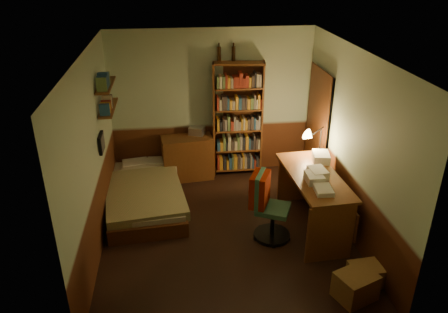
{
  "coord_description": "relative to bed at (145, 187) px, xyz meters",
  "views": [
    {
      "loc": [
        -0.67,
        -5.27,
        3.74
      ],
      "look_at": [
        0.0,
        0.25,
        1.1
      ],
      "focal_mm": 35.0,
      "sensor_mm": 36.0,
      "label": 1
    }
  ],
  "objects": [
    {
      "name": "door_trim",
      "position": [
        2.88,
        0.37,
        0.69
      ],
      "size": [
        0.02,
        0.98,
        2.08
      ],
      "primitive_type": "cube",
      "color": "#42200D",
      "rests_on": "ground"
    },
    {
      "name": "wall_shelf_lower",
      "position": [
        -0.45,
        0.17,
        1.29
      ],
      "size": [
        0.2,
        0.9,
        0.03
      ],
      "primitive_type": "cube",
      "color": "#5F3215",
      "rests_on": "wall_left"
    },
    {
      "name": "desk_lamp",
      "position": [
        2.78,
        -0.14,
        0.82
      ],
      "size": [
        0.21,
        0.21,
        0.54
      ],
      "primitive_type": "cone",
      "rotation": [
        0.0,
        0.0,
        -0.42
      ],
      "color": "black",
      "rests_on": "desk"
    },
    {
      "name": "office_chair",
      "position": [
        1.83,
        -1.14,
        0.14
      ],
      "size": [
        0.57,
        0.55,
        0.9
      ],
      "primitive_type": "cube",
      "rotation": [
        0.0,
        0.0,
        -0.42
      ],
      "color": "#356648",
      "rests_on": "ground"
    },
    {
      "name": "wall_front",
      "position": [
        1.19,
        -2.94,
        0.99
      ],
      "size": [
        3.5,
        0.02,
        2.6
      ],
      "primitive_type": "cube",
      "color": "#A2B593",
      "rests_on": "ground"
    },
    {
      "name": "dresser",
      "position": [
        0.72,
        0.83,
        0.08
      ],
      "size": [
        0.92,
        0.53,
        0.78
      ],
      "primitive_type": "cube",
      "rotation": [
        0.0,
        0.0,
        0.11
      ],
      "color": "#5F3215",
      "rests_on": "ground"
    },
    {
      "name": "desk",
      "position": [
        2.45,
        -0.95,
        0.12
      ],
      "size": [
        0.76,
        1.64,
        0.86
      ],
      "primitive_type": "cube",
      "rotation": [
        0.0,
        0.0,
        0.06
      ],
      "color": "#5F3215",
      "rests_on": "ground"
    },
    {
      "name": "doorway",
      "position": [
        2.91,
        0.37,
        0.69
      ],
      "size": [
        0.06,
        0.9,
        2.0
      ],
      "primitive_type": "cube",
      "color": "black",
      "rests_on": "ground"
    },
    {
      "name": "wall_shelf_upper",
      "position": [
        -0.45,
        0.17,
        1.64
      ],
      "size": [
        0.2,
        0.9,
        0.03
      ],
      "primitive_type": "cube",
      "color": "#5F3215",
      "rests_on": "wall_left"
    },
    {
      "name": "ceiling",
      "position": [
        1.19,
        -0.93,
        2.3
      ],
      "size": [
        3.5,
        4.0,
        0.02
      ],
      "primitive_type": "cube",
      "color": "silver",
      "rests_on": "wall_back"
    },
    {
      "name": "bookshelf",
      "position": [
        1.64,
        0.92,
        0.72
      ],
      "size": [
        0.91,
        0.39,
        2.05
      ],
      "primitive_type": "cube",
      "rotation": [
        0.0,
        0.0,
        -0.13
      ],
      "color": "#5F3215",
      "rests_on": "ground"
    },
    {
      "name": "bottle_left",
      "position": [
        1.32,
        1.03,
        1.86
      ],
      "size": [
        0.08,
        0.08,
        0.24
      ],
      "primitive_type": "cylinder",
      "rotation": [
        0.0,
        0.0,
        -0.19
      ],
      "color": "black",
      "rests_on": "bookshelf"
    },
    {
      "name": "wall_right",
      "position": [
        2.95,
        -0.93,
        0.99
      ],
      "size": [
        0.02,
        4.0,
        2.6
      ],
      "primitive_type": "cube",
      "color": "#A2B593",
      "rests_on": "ground"
    },
    {
      "name": "paper_stack",
      "position": [
        2.68,
        -0.51,
        0.62
      ],
      "size": [
        0.29,
        0.36,
        0.13
      ],
      "primitive_type": "cube",
      "rotation": [
        0.0,
        0.0,
        -0.18
      ],
      "color": "silver",
      "rests_on": "desk"
    },
    {
      "name": "floor",
      "position": [
        1.19,
        -0.93,
        -0.32
      ],
      "size": [
        3.5,
        4.0,
        0.02
      ],
      "primitive_type": "cube",
      "color": "black",
      "rests_on": "ground"
    },
    {
      "name": "red_jacket",
      "position": [
        1.88,
        -0.94,
        0.83
      ],
      "size": [
        0.3,
        0.44,
        0.47
      ],
      "primitive_type": "cube",
      "rotation": [
        0.0,
        0.0,
        -0.23
      ],
      "color": "#981B00",
      "rests_on": "office_chair"
    },
    {
      "name": "wall_back",
      "position": [
        1.19,
        1.08,
        0.99
      ],
      "size": [
        3.5,
        0.02,
        2.6
      ],
      "primitive_type": "cube",
      "color": "#A2B593",
      "rests_on": "ground"
    },
    {
      "name": "bottle_right",
      "position": [
        1.56,
        1.03,
        1.86
      ],
      "size": [
        0.08,
        0.08,
        0.24
      ],
      "primitive_type": "cylinder",
      "rotation": [
        0.0,
        0.0,
        0.29
      ],
      "color": "black",
      "rests_on": "bookshelf"
    },
    {
      "name": "cardboard_box_a",
      "position": [
        2.53,
        -2.44,
        -0.14
      ],
      "size": [
        0.55,
        0.5,
        0.34
      ],
      "primitive_type": "cube",
      "rotation": [
        0.0,
        0.0,
        0.39
      ],
      "color": "olive",
      "rests_on": "ground"
    },
    {
      "name": "mini_stereo",
      "position": [
        0.91,
        0.96,
        0.54
      ],
      "size": [
        0.31,
        0.28,
        0.14
      ],
      "primitive_type": "cube",
      "rotation": [
        0.0,
        0.0,
        -0.39
      ],
      "color": "#B2B2B7",
      "rests_on": "dresser"
    },
    {
      "name": "wall_left",
      "position": [
        -0.57,
        -0.93,
        0.99
      ],
      "size": [
        0.02,
        4.0,
        2.6
      ],
      "primitive_type": "cube",
      "color": "#A2B593",
      "rests_on": "ground"
    },
    {
      "name": "bed",
      "position": [
        0.0,
        0.0,
        0.0
      ],
      "size": [
        1.27,
        2.16,
        0.62
      ],
      "primitive_type": "cube",
      "rotation": [
        0.0,
        0.0,
        0.08
      ],
      "color": "olive",
      "rests_on": "ground"
    },
    {
      "name": "framed_picture",
      "position": [
        -0.53,
        -0.33,
        0.94
      ],
      "size": [
        0.04,
        0.32,
        0.26
      ],
      "primitive_type": "cube",
      "color": "black",
      "rests_on": "wall_left"
    },
    {
      "name": "cardboard_box_b",
      "position": [
        2.75,
        -2.23,
        -0.18
      ],
      "size": [
        0.4,
        0.34,
        0.26
      ],
      "primitive_type": "cube",
      "rotation": [
        0.0,
        0.0,
        0.08
      ],
      "color": "olive",
      "rests_on": "ground"
    }
  ]
}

